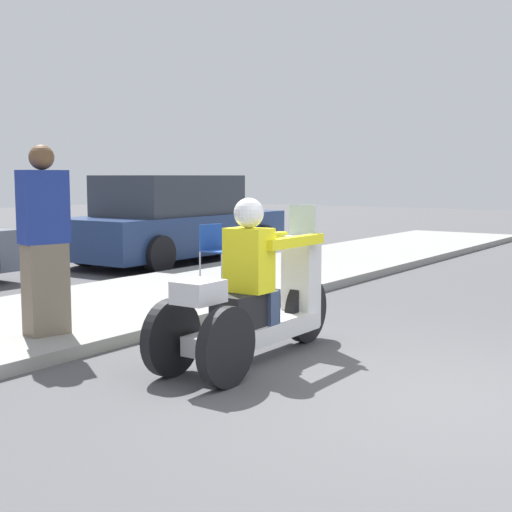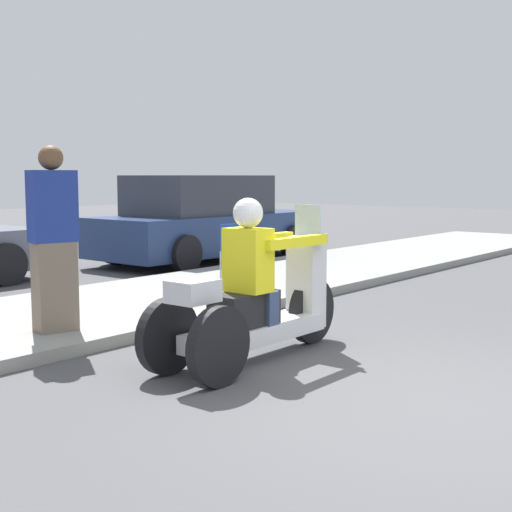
{
  "view_description": "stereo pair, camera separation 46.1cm",
  "coord_description": "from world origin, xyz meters",
  "px_view_note": "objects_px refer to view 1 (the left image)",
  "views": [
    {
      "loc": [
        -4.87,
        -1.64,
        1.62
      ],
      "look_at": [
        0.21,
        1.87,
        0.93
      ],
      "focal_mm": 50.0,
      "sensor_mm": 36.0,
      "label": 1
    },
    {
      "loc": [
        -4.59,
        -2.01,
        1.62
      ],
      "look_at": [
        0.21,
        1.87,
        0.93
      ],
      "focal_mm": 50.0,
      "sensor_mm": 36.0,
      "label": 2
    }
  ],
  "objects_px": {
    "motorcycle_trike": "(255,302)",
    "spectator_far_back": "(44,244)",
    "parked_car_lot_far": "(176,221)",
    "folding_chair_curbside": "(217,246)"
  },
  "relations": [
    {
      "from": "motorcycle_trike",
      "to": "spectator_far_back",
      "type": "distance_m",
      "value": 2.11
    },
    {
      "from": "motorcycle_trike",
      "to": "parked_car_lot_far",
      "type": "bearing_deg",
      "value": 46.37
    },
    {
      "from": "motorcycle_trike",
      "to": "parked_car_lot_far",
      "type": "height_order",
      "value": "parked_car_lot_far"
    },
    {
      "from": "folding_chair_curbside",
      "to": "parked_car_lot_far",
      "type": "relative_size",
      "value": 0.17
    },
    {
      "from": "parked_car_lot_far",
      "to": "motorcycle_trike",
      "type": "bearing_deg",
      "value": -133.63
    },
    {
      "from": "folding_chair_curbside",
      "to": "spectator_far_back",
      "type": "bearing_deg",
      "value": -168.1
    },
    {
      "from": "parked_car_lot_far",
      "to": "spectator_far_back",
      "type": "bearing_deg",
      "value": -149.13
    },
    {
      "from": "spectator_far_back",
      "to": "folding_chair_curbside",
      "type": "xyz_separation_m",
      "value": [
        3.63,
        0.77,
        -0.36
      ]
    },
    {
      "from": "motorcycle_trike",
      "to": "spectator_far_back",
      "type": "height_order",
      "value": "spectator_far_back"
    },
    {
      "from": "spectator_far_back",
      "to": "parked_car_lot_far",
      "type": "xyz_separation_m",
      "value": [
        5.92,
        3.54,
        -0.22
      ]
    }
  ]
}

